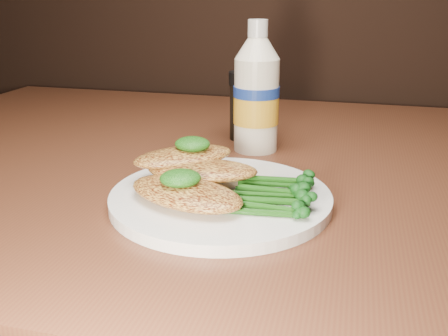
# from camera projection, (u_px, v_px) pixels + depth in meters

# --- Properties ---
(plate) EXTENTS (0.24, 0.24, 0.01)m
(plate) POSITION_uv_depth(u_px,v_px,m) (221.00, 198.00, 0.54)
(plate) COLOR white
(plate) RESTS_ON dining_table
(chicken_front) EXTENTS (0.15, 0.11, 0.02)m
(chicken_front) POSITION_uv_depth(u_px,v_px,m) (186.00, 193.00, 0.51)
(chicken_front) COLOR gold
(chicken_front) RESTS_ON plate
(chicken_mid) EXTENTS (0.13, 0.08, 0.02)m
(chicken_mid) POSITION_uv_depth(u_px,v_px,m) (203.00, 170.00, 0.55)
(chicken_mid) COLOR gold
(chicken_mid) RESTS_ON plate
(chicken_back) EXTENTS (0.13, 0.12, 0.02)m
(chicken_back) POSITION_uv_depth(u_px,v_px,m) (184.00, 157.00, 0.57)
(chicken_back) COLOR gold
(chicken_back) RESTS_ON plate
(pesto_front) EXTENTS (0.05, 0.05, 0.02)m
(pesto_front) POSITION_uv_depth(u_px,v_px,m) (180.00, 178.00, 0.51)
(pesto_front) COLOR #073307
(pesto_front) RESTS_ON chicken_front
(pesto_back) EXTENTS (0.05, 0.04, 0.02)m
(pesto_back) POSITION_uv_depth(u_px,v_px,m) (192.00, 144.00, 0.57)
(pesto_back) COLOR #073307
(pesto_back) RESTS_ON chicken_back
(broccolini_bundle) EXTENTS (0.12, 0.09, 0.02)m
(broccolini_bundle) POSITION_uv_depth(u_px,v_px,m) (268.00, 192.00, 0.52)
(broccolini_bundle) COLOR #184B10
(broccolini_bundle) RESTS_ON plate
(mayo_bottle) EXTENTS (0.08, 0.08, 0.18)m
(mayo_bottle) POSITION_uv_depth(u_px,v_px,m) (257.00, 87.00, 0.70)
(mayo_bottle) COLOR white
(mayo_bottle) RESTS_ON dining_table
(pepper_grinder) EXTENTS (0.05, 0.05, 0.10)m
(pepper_grinder) POSITION_uv_depth(u_px,v_px,m) (243.00, 106.00, 0.76)
(pepper_grinder) COLOR black
(pepper_grinder) RESTS_ON dining_table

